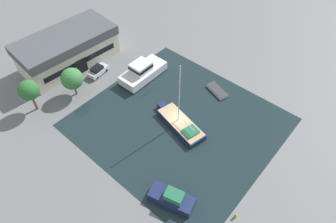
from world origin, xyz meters
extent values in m
plane|color=slate|center=(0.00, 0.00, 0.00)|extent=(440.00, 440.00, 0.00)
cube|color=#19282D|center=(0.00, 0.00, 0.00)|extent=(28.32, 30.44, 0.01)
cube|color=beige|center=(-2.00, 26.34, 2.22)|extent=(18.72, 10.12, 4.44)
cube|color=#474C51|center=(-2.00, 26.34, 5.34)|extent=(19.28, 10.42, 1.80)
cube|color=black|center=(-2.34, 21.95, 1.56)|extent=(2.17, 0.23, 3.11)
cube|color=black|center=(-2.34, 21.96, 2.44)|extent=(15.34, 1.22, 1.11)
cylinder|color=brown|center=(-6.92, 18.19, 1.10)|extent=(0.33, 0.33, 2.20)
sphere|color=#387A3D|center=(-6.92, 18.19, 3.63)|extent=(3.81, 3.81, 3.81)
cylinder|color=brown|center=(-13.65, 20.35, 1.58)|extent=(0.40, 0.40, 3.16)
sphere|color=#28602D|center=(-13.65, 20.35, 4.43)|extent=(3.40, 3.40, 3.40)
cube|color=silver|center=(-0.72, 19.42, 0.70)|extent=(4.36, 2.39, 0.84)
cube|color=black|center=(-0.89, 19.40, 1.43)|extent=(2.36, 1.91, 0.60)
cube|color=black|center=(0.19, 19.54, 1.40)|extent=(0.24, 1.48, 0.48)
cylinder|color=black|center=(0.44, 20.41, 0.30)|extent=(0.62, 0.28, 0.60)
cylinder|color=black|center=(0.66, 18.77, 0.30)|extent=(0.62, 0.28, 0.60)
cylinder|color=black|center=(-2.11, 20.07, 0.30)|extent=(0.62, 0.28, 0.60)
cylinder|color=black|center=(-1.89, 18.43, 0.30)|extent=(0.62, 0.28, 0.60)
cube|color=#19234C|center=(-0.39, -0.81, 0.47)|extent=(5.16, 9.57, 0.93)
cube|color=#19234C|center=(0.75, 4.20, 0.47)|extent=(1.68, 1.49, 0.93)
cube|color=tan|center=(-0.39, -0.81, 0.97)|extent=(4.95, 9.19, 0.08)
cylinder|color=silver|center=(-0.24, -0.15, 6.66)|extent=(0.16, 0.16, 11.29)
cylinder|color=silver|center=(-0.69, -2.14, 2.11)|extent=(1.02, 4.01, 0.12)
cube|color=#236647|center=(-0.94, -3.24, 1.16)|extent=(2.65, 2.45, 0.30)
cube|color=silver|center=(4.29, 12.24, 0.92)|extent=(9.32, 4.12, 1.82)
cube|color=black|center=(4.29, 12.24, 0.15)|extent=(9.41, 4.20, 0.18)
cube|color=silver|center=(3.83, 12.24, 2.69)|extent=(3.55, 2.95, 1.72)
cube|color=black|center=(3.83, 12.24, 2.86)|extent=(3.62, 3.03, 0.55)
cube|color=white|center=(10.24, -0.68, 0.21)|extent=(2.93, 4.56, 0.41)
cube|color=#333338|center=(10.24, -0.68, 0.46)|extent=(3.08, 4.76, 0.08)
cube|color=#19234C|center=(-11.24, -8.12, 0.61)|extent=(3.95, 6.56, 1.21)
cube|color=#236647|center=(-11.14, -8.48, 1.77)|extent=(2.29, 2.82, 1.10)
cylinder|color=olive|center=(-7.50, -15.84, 0.25)|extent=(0.30, 0.30, 0.51)
sphere|color=olive|center=(-7.50, -15.84, 0.60)|extent=(0.33, 0.33, 0.33)
camera|label=1|loc=(-25.09, -19.54, 38.24)|focal=32.00mm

